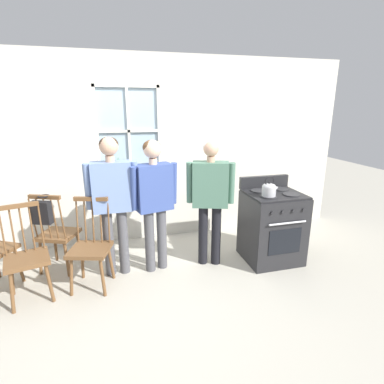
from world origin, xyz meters
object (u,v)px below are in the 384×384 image
(chair_near_stove, at_px, (91,249))
(person_adult_right, at_px, (210,193))
(handbag, at_px, (41,212))
(person_elderly_left, at_px, (112,194))
(chair_by_window, at_px, (57,235))
(chair_near_wall, at_px, (27,258))
(stove, at_px, (272,226))
(person_teen_center, at_px, (154,193))
(kettle, at_px, (269,189))
(potted_plant, at_px, (119,170))

(chair_near_stove, bearing_deg, person_adult_right, 22.07)
(handbag, bearing_deg, person_elderly_left, -4.45)
(chair_near_stove, bearing_deg, person_elderly_left, 53.33)
(chair_by_window, xyz_separation_m, chair_near_stove, (0.42, -0.49, 0.00))
(chair_near_wall, bearing_deg, person_adult_right, -9.30)
(chair_near_wall, bearing_deg, stove, -12.94)
(chair_by_window, xyz_separation_m, stove, (2.69, -0.44, 0.01))
(person_elderly_left, distance_m, handbag, 0.80)
(person_teen_center, height_order, kettle, person_teen_center)
(chair_near_stove, distance_m, person_adult_right, 1.53)
(person_adult_right, xyz_separation_m, handbag, (-1.95, 0.12, -0.11))
(person_teen_center, distance_m, person_adult_right, 0.69)
(handbag, bearing_deg, chair_by_window, 67.47)
(chair_near_stove, relative_size, person_teen_center, 0.63)
(chair_near_stove, distance_m, stove, 2.27)
(person_elderly_left, distance_m, person_teen_center, 0.48)
(chair_by_window, distance_m, person_elderly_left, 0.93)
(stove, relative_size, potted_plant, 3.89)
(person_teen_center, relative_size, kettle, 6.58)
(handbag, bearing_deg, chair_near_stove, -28.19)
(chair_near_wall, distance_m, person_elderly_left, 1.10)
(potted_plant, bearing_deg, chair_near_wall, -130.91)
(person_adult_right, bearing_deg, handbag, -165.16)
(chair_by_window, bearing_deg, person_teen_center, -171.83)
(kettle, bearing_deg, person_adult_right, 160.76)
(stove, height_order, potted_plant, potted_plant)
(stove, bearing_deg, handbag, 175.38)
(person_adult_right, bearing_deg, potted_plant, 156.37)
(chair_near_stove, distance_m, potted_plant, 1.34)
(chair_by_window, distance_m, kettle, 2.65)
(chair_by_window, distance_m, stove, 2.72)
(person_teen_center, bearing_deg, person_adult_right, -17.14)
(chair_near_stove, distance_m, person_teen_center, 0.94)
(chair_near_wall, height_order, stove, stove)
(person_adult_right, xyz_separation_m, potted_plant, (-1.06, 0.96, 0.15))
(chair_near_stove, height_order, handbag, same)
(chair_by_window, relative_size, person_teen_center, 0.63)
(person_elderly_left, relative_size, person_teen_center, 1.03)
(potted_plant, bearing_deg, stove, -29.32)
(person_adult_right, height_order, stove, person_adult_right)
(person_teen_center, bearing_deg, chair_near_stove, 179.99)
(chair_near_wall, relative_size, person_elderly_left, 0.61)
(chair_near_wall, relative_size, person_teen_center, 0.63)
(kettle, xyz_separation_m, handbag, (-2.62, 0.36, -0.17))
(chair_near_stove, height_order, person_adult_right, person_adult_right)
(chair_near_stove, xyz_separation_m, potted_plant, (0.38, 1.11, 0.64))
(chair_near_stove, bearing_deg, chair_near_wall, -158.46)
(kettle, bearing_deg, chair_near_stove, 177.69)
(person_elderly_left, bearing_deg, person_adult_right, -3.25)
(chair_by_window, height_order, person_elderly_left, person_elderly_left)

